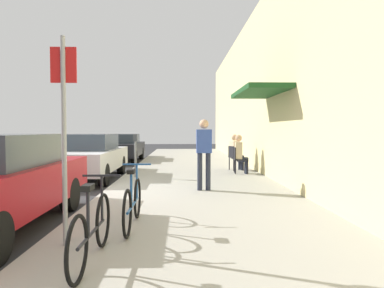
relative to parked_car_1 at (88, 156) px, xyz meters
The scene contains 14 objects.
ground_plane 3.10m from the parked_car_1, 68.60° to the right, with size 60.00×60.00×0.00m, color #2D2D30.
sidewalk_slab 3.51m from the parked_car_1, 13.54° to the right, with size 4.50×32.00×0.12m, color #9E9B93.
building_facade 6.21m from the parked_car_1, ahead, with size 1.40×32.00×5.92m.
parked_car_1 is the anchor object (origin of this frame).
parked_car_2 6.16m from the parked_car_1, 90.00° to the left, with size 1.80×4.40×1.37m.
parking_meter 1.62m from the parked_car_1, 16.55° to the right, with size 0.12×0.10×1.32m.
street_sign 6.86m from the parked_car_1, 77.26° to the right, with size 0.32×0.06×2.60m.
bicycle_0 7.49m from the parked_car_1, 74.63° to the right, with size 0.46×1.71×0.90m.
bicycle_1 6.27m from the parked_car_1, 69.13° to the right, with size 0.46×1.71×0.90m.
cafe_chair_0 4.87m from the parked_car_1, ahead, with size 0.47×0.47×0.87m.
seated_patron_0 4.93m from the parked_car_1, ahead, with size 0.44×0.38×1.29m.
cafe_chair_1 5.02m from the parked_car_1, 14.30° to the left, with size 0.54×0.54×0.87m.
seated_patron_1 5.08m from the parked_car_1, 14.32° to the left, with size 0.50×0.45×1.29m.
pedestrian_standing 4.50m from the parked_car_1, 38.68° to the right, with size 0.36×0.22×1.70m.
Camera 1 is at (1.85, -8.11, 1.57)m, focal length 31.91 mm.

